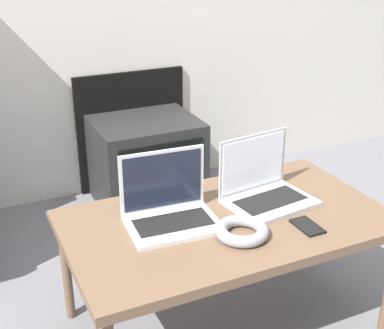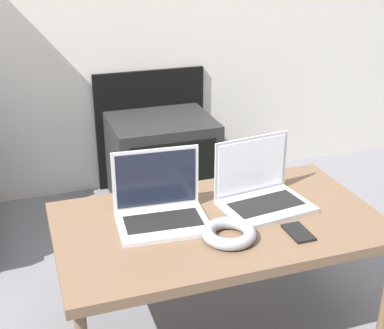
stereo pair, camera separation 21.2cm
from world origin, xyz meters
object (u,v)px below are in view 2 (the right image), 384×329
laptop_right (260,190)px  laptop_left (160,206)px  headphones (229,233)px  tv (162,160)px  phone (298,232)px

laptop_right → laptop_left: bearing=172.4°
laptop_left → laptop_right: 0.39m
headphones → tv: 1.26m
phone → tv: tv is taller
laptop_left → phone: bearing=-26.6°
laptop_right → phone: laptop_right is taller
laptop_right → tv: laptop_right is taller
phone → laptop_right: bearing=96.7°
laptop_right → phone: bearing=-90.9°
laptop_left → headphones: size_ratio=1.80×
laptop_left → phone: 0.49m
tv → phone: bearing=-84.3°
laptop_right → phone: (0.03, -0.24, -0.05)m
laptop_left → laptop_right: size_ratio=0.96×
laptop_left → tv: size_ratio=0.59×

